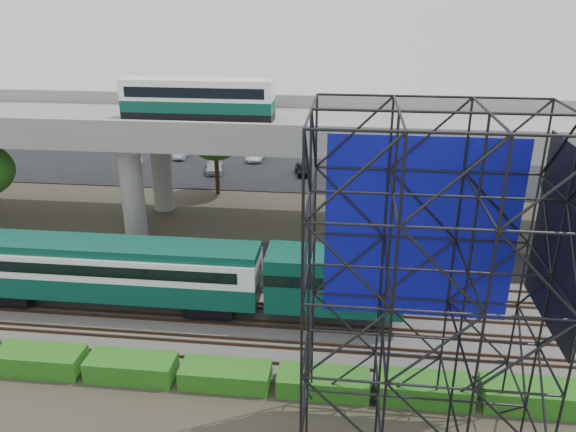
# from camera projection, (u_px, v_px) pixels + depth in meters

# --- Properties ---
(ground) EXTENTS (140.00, 140.00, 0.00)m
(ground) POSITION_uv_depth(u_px,v_px,m) (225.00, 335.00, 32.98)
(ground) COLOR #474233
(ground) RESTS_ON ground
(ballast_bed) EXTENTS (90.00, 12.00, 0.20)m
(ballast_bed) POSITION_uv_depth(u_px,v_px,m) (232.00, 315.00, 34.79)
(ballast_bed) COLOR slate
(ballast_bed) RESTS_ON ground
(service_road) EXTENTS (90.00, 5.00, 0.08)m
(service_road) POSITION_uv_depth(u_px,v_px,m) (255.00, 256.00, 42.64)
(service_road) COLOR black
(service_road) RESTS_ON ground
(parking_lot) EXTENTS (90.00, 18.00, 0.08)m
(parking_lot) POSITION_uv_depth(u_px,v_px,m) (289.00, 166.00, 64.28)
(parking_lot) COLOR black
(parking_lot) RESTS_ON ground
(harbor_water) EXTENTS (140.00, 40.00, 0.03)m
(harbor_water) POSITION_uv_depth(u_px,v_px,m) (305.00, 124.00, 84.55)
(harbor_water) COLOR slate
(harbor_water) RESTS_ON ground
(rail_tracks) EXTENTS (90.00, 9.52, 0.16)m
(rail_tracks) POSITION_uv_depth(u_px,v_px,m) (232.00, 313.00, 34.72)
(rail_tracks) COLOR #472D1E
(rail_tracks) RESTS_ON ballast_bed
(commuter_train) EXTENTS (29.30, 3.06, 4.30)m
(commuter_train) POSITION_uv_depth(u_px,v_px,m) (140.00, 270.00, 34.34)
(commuter_train) COLOR black
(commuter_train) RESTS_ON rail_tracks
(overpass) EXTENTS (80.00, 12.00, 12.40)m
(overpass) POSITION_uv_depth(u_px,v_px,m) (259.00, 133.00, 44.68)
(overpass) COLOR #9E9B93
(overpass) RESTS_ON ground
(scaffold_tower) EXTENTS (9.36, 6.36, 15.00)m
(scaffold_tower) POSITION_uv_depth(u_px,v_px,m) (424.00, 305.00, 21.78)
(scaffold_tower) COLOR black
(scaffold_tower) RESTS_ON ground
(hedge_strip) EXTENTS (34.60, 1.80, 1.20)m
(hedge_strip) POSITION_uv_depth(u_px,v_px,m) (226.00, 374.00, 28.71)
(hedge_strip) COLOR #1C5C15
(hedge_strip) RESTS_ON ground
(trees) EXTENTS (40.94, 16.94, 7.69)m
(trees) POSITION_uv_depth(u_px,v_px,m) (209.00, 163.00, 46.27)
(trees) COLOR #382314
(trees) RESTS_ON ground
(suv) EXTENTS (4.57, 2.33, 1.24)m
(suv) POSITION_uv_depth(u_px,v_px,m) (151.00, 247.00, 42.52)
(suv) COLOR black
(suv) RESTS_ON service_road
(parked_cars) EXTENTS (37.98, 9.55, 1.29)m
(parked_cars) POSITION_uv_depth(u_px,v_px,m) (297.00, 162.00, 63.66)
(parked_cars) COLOR white
(parked_cars) RESTS_ON parking_lot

